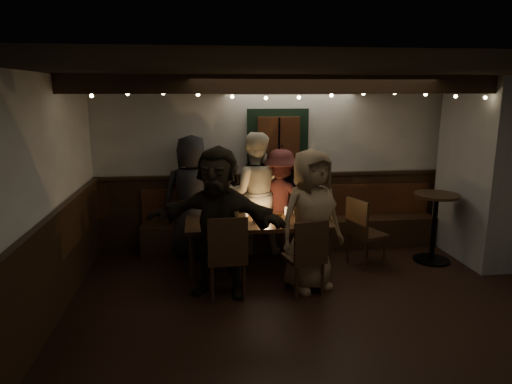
{
  "coord_description": "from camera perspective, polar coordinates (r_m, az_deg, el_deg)",
  "views": [
    {
      "loc": [
        -1.4,
        -4.49,
        2.42
      ],
      "look_at": [
        -0.64,
        1.6,
        1.05
      ],
      "focal_mm": 32.0,
      "sensor_mm": 36.0,
      "label": 1
    }
  ],
  "objects": [
    {
      "name": "room",
      "position": [
        6.54,
        15.22,
        0.27
      ],
      "size": [
        6.02,
        5.01,
        2.62
      ],
      "color": "black",
      "rests_on": "ground"
    },
    {
      "name": "dining_table",
      "position": [
        6.2,
        0.22,
        -4.15
      ],
      "size": [
        1.95,
        0.83,
        0.84
      ],
      "color": "black",
      "rests_on": "ground"
    },
    {
      "name": "chair_near_left",
      "position": [
        5.36,
        -3.65,
        -7.55
      ],
      "size": [
        0.48,
        0.48,
        1.02
      ],
      "color": "black",
      "rests_on": "ground"
    },
    {
      "name": "chair_near_right",
      "position": [
        5.49,
        6.41,
        -7.59
      ],
      "size": [
        0.51,
        0.51,
        0.95
      ],
      "color": "black",
      "rests_on": "ground"
    },
    {
      "name": "chair_end",
      "position": [
        6.52,
        13.13,
        -4.47
      ],
      "size": [
        0.56,
        0.56,
        0.97
      ],
      "color": "black",
      "rests_on": "ground"
    },
    {
      "name": "high_top",
      "position": [
        6.98,
        21.45,
        -3.17
      ],
      "size": [
        0.63,
        0.63,
        1.0
      ],
      "color": "black",
      "rests_on": "ground"
    },
    {
      "name": "person_a",
      "position": [
        6.74,
        -7.91,
        -0.55
      ],
      "size": [
        0.89,
        0.58,
        1.8
      ],
      "primitive_type": "imported",
      "rotation": [
        0.0,
        0.0,
        3.13
      ],
      "color": "black",
      "rests_on": "ground"
    },
    {
      "name": "person_b",
      "position": [
        6.83,
        -4.33,
        -1.52
      ],
      "size": [
        0.65,
        0.55,
        1.52
      ],
      "primitive_type": "imported",
      "rotation": [
        0.0,
        0.0,
        3.55
      ],
      "color": "black",
      "rests_on": "ground"
    },
    {
      "name": "person_c",
      "position": [
        6.85,
        -0.23,
        -0.13
      ],
      "size": [
        0.95,
        0.77,
        1.83
      ],
      "primitive_type": "imported",
      "rotation": [
        0.0,
        0.0,
        3.04
      ],
      "color": "beige",
      "rests_on": "ground"
    },
    {
      "name": "person_d",
      "position": [
        6.91,
        3.08,
        -1.13
      ],
      "size": [
        1.16,
        0.94,
        1.57
      ],
      "primitive_type": "imported",
      "rotation": [
        0.0,
        0.0,
        2.73
      ],
      "color": "#522321",
      "rests_on": "ground"
    },
    {
      "name": "person_e",
      "position": [
        6.92,
        6.12,
        -1.49
      ],
      "size": [
        0.94,
        0.6,
        1.49
      ],
      "primitive_type": "imported",
      "rotation": [
        0.0,
        0.0,
        2.85
      ],
      "color": "black",
      "rests_on": "ground"
    },
    {
      "name": "person_f",
      "position": [
        5.41,
        -4.76,
        -3.76
      ],
      "size": [
        1.75,
        1.06,
        1.8
      ],
      "primitive_type": "imported",
      "rotation": [
        0.0,
        0.0,
        -0.34
      ],
      "color": "black",
      "rests_on": "ground"
    },
    {
      "name": "person_g",
      "position": [
        5.6,
        6.84,
        -3.52
      ],
      "size": [
        0.99,
        0.82,
        1.75
      ],
      "primitive_type": "imported",
      "rotation": [
        0.0,
        0.0,
        0.36
      ],
      "color": "#8A6F50",
      "rests_on": "ground"
    }
  ]
}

